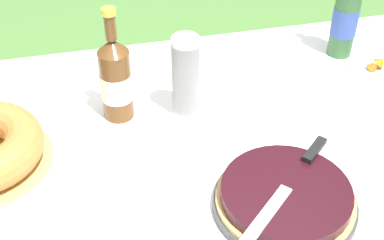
{
  "coord_description": "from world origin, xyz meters",
  "views": [
    {
      "loc": [
        -0.17,
        -0.96,
        1.65
      ],
      "look_at": [
        0.07,
        0.04,
        0.84
      ],
      "focal_mm": 50.0,
      "sensor_mm": 36.0,
      "label": 1
    }
  ],
  "objects_px": {
    "berry_tart": "(285,198)",
    "cider_bottle_amber": "(116,79)",
    "cup_stack": "(186,77)",
    "cider_bottle_green": "(346,14)",
    "serving_knife": "(293,179)"
  },
  "relations": [
    {
      "from": "cider_bottle_green",
      "to": "cider_bottle_amber",
      "type": "xyz_separation_m",
      "value": [
        -0.71,
        -0.15,
        -0.02
      ]
    },
    {
      "from": "berry_tart",
      "to": "cider_bottle_amber",
      "type": "bearing_deg",
      "value": 126.72
    },
    {
      "from": "berry_tart",
      "to": "cider_bottle_amber",
      "type": "xyz_separation_m",
      "value": [
        -0.31,
        0.41,
        0.09
      ]
    },
    {
      "from": "cup_stack",
      "to": "cider_bottle_green",
      "type": "height_order",
      "value": "cider_bottle_green"
    },
    {
      "from": "serving_knife",
      "to": "cider_bottle_amber",
      "type": "xyz_separation_m",
      "value": [
        -0.33,
        0.39,
        0.05
      ]
    },
    {
      "from": "cider_bottle_green",
      "to": "cider_bottle_amber",
      "type": "distance_m",
      "value": 0.72
    },
    {
      "from": "serving_knife",
      "to": "cup_stack",
      "type": "relative_size",
      "value": 1.29
    },
    {
      "from": "cider_bottle_green",
      "to": "cider_bottle_amber",
      "type": "bearing_deg",
      "value": -167.63
    },
    {
      "from": "cup_stack",
      "to": "berry_tart",
      "type": "bearing_deg",
      "value": -70.91
    },
    {
      "from": "berry_tart",
      "to": "cider_bottle_green",
      "type": "bearing_deg",
      "value": 54.83
    },
    {
      "from": "cider_bottle_green",
      "to": "cider_bottle_amber",
      "type": "height_order",
      "value": "cider_bottle_green"
    },
    {
      "from": "cider_bottle_amber",
      "to": "cup_stack",
      "type": "bearing_deg",
      "value": -9.69
    },
    {
      "from": "berry_tart",
      "to": "cup_stack",
      "type": "bearing_deg",
      "value": 109.09
    },
    {
      "from": "cup_stack",
      "to": "cider_bottle_green",
      "type": "relative_size",
      "value": 0.65
    },
    {
      "from": "berry_tart",
      "to": "cider_bottle_amber",
      "type": "relative_size",
      "value": 1.01
    }
  ]
}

